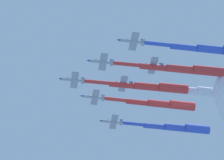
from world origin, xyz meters
name	(u,v)px	position (x,y,z in m)	size (l,w,h in m)	color
jet_lead	(148,86)	(8.28, -11.71, 193.20)	(27.59, 45.21, 3.82)	#9EA3AD
jet_port_inner	(181,69)	(3.35, -26.65, 193.09)	(28.22, 46.49, 3.76)	#9EA3AD
jet_starboard_inner	(160,104)	(22.75, -11.83, 195.43)	(26.86, 42.14, 3.85)	#9EA3AD
jet_port_mid	(187,90)	(16.67, -25.03, 193.72)	(25.74, 40.77, 3.77)	#9EA3AD
jet_starboard_mid	(211,49)	(-2.37, -39.69, 193.46)	(27.63, 44.88, 3.73)	#9EA3AD
jet_port_outer	(176,128)	(37.45, -13.95, 192.88)	(26.56, 42.14, 3.89)	#9EA3AD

